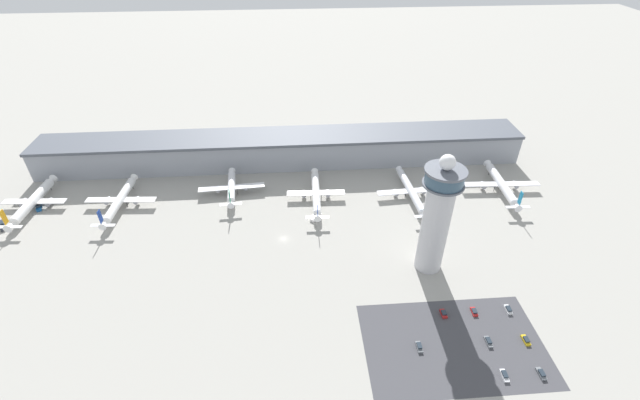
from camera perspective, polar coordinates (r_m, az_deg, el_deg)
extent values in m
plane|color=#9E9B93|center=(200.40, -4.88, -5.18)|extent=(1000.00, 1000.00, 0.00)
cube|color=#9399A3|center=(253.63, -5.05, 6.59)|extent=(277.97, 22.00, 16.55)
cube|color=#4C515B|center=(249.40, -5.16, 8.42)|extent=(277.97, 25.00, 1.60)
cylinder|color=#BCBCC1|center=(178.91, 15.03, -3.62)|extent=(11.12, 11.12, 41.64)
cylinder|color=#565B66|center=(166.82, 16.12, 2.06)|extent=(15.85, 15.85, 0.80)
cylinder|color=#334C60|center=(165.32, 16.28, 2.90)|extent=(14.58, 14.58, 4.98)
cylinder|color=#565B66|center=(163.80, 16.45, 3.78)|extent=(15.85, 15.85, 1.00)
sphere|color=white|center=(162.08, 16.66, 4.83)|extent=(6.01, 6.01, 6.01)
cube|color=#424247|center=(167.28, 17.37, -17.90)|extent=(64.00, 40.00, 0.01)
cylinder|color=white|center=(260.63, -33.93, -0.10)|extent=(6.36, 34.65, 4.50)
cone|color=white|center=(274.20, -32.17, 2.24)|extent=(4.71, 4.29, 4.50)
cone|color=white|center=(247.37, -35.96, -2.78)|extent=(4.34, 5.61, 4.05)
cube|color=white|center=(261.48, -33.81, -0.15)|extent=(31.78, 6.10, 0.44)
cylinder|color=#A8A8B2|center=(266.47, -34.82, -0.28)|extent=(2.74, 5.08, 2.48)
cylinder|color=#A8A8B2|center=(259.31, -32.38, -0.25)|extent=(2.74, 5.08, 2.48)
cube|color=orange|center=(243.75, -36.54, -1.84)|extent=(0.45, 2.81, 7.20)
cube|color=white|center=(246.19, -36.15, -2.91)|extent=(12.69, 2.68, 0.24)
cylinder|color=black|center=(273.41, -32.24, 1.29)|extent=(0.28, 0.28, 2.05)
cylinder|color=black|center=(260.46, -33.13, -0.69)|extent=(0.28, 0.28, 2.05)
cylinder|color=black|center=(263.87, -34.28, -0.70)|extent=(0.28, 0.28, 2.05)
cylinder|color=white|center=(239.39, -25.12, 0.07)|extent=(6.19, 35.44, 4.02)
cone|color=white|center=(254.19, -23.65, 2.60)|extent=(4.24, 3.86, 4.02)
cone|color=white|center=(224.88, -26.83, -2.88)|extent=(3.91, 5.04, 3.62)
cube|color=white|center=(240.29, -25.02, 0.03)|extent=(35.47, 6.57, 0.44)
cylinder|color=#A8A8B2|center=(244.81, -26.45, -0.08)|extent=(2.48, 4.55, 2.21)
cylinder|color=#A8A8B2|center=(238.72, -23.25, -0.06)|extent=(2.48, 4.55, 2.21)
cube|color=navy|center=(221.32, -27.27, -1.97)|extent=(0.47, 2.81, 6.44)
cube|color=white|center=(223.69, -26.98, -3.02)|extent=(11.37, 2.69, 0.24)
cylinder|color=black|center=(253.52, -23.69, 1.61)|extent=(0.28, 0.28, 2.60)
cylinder|color=black|center=(239.92, -24.32, -0.58)|extent=(0.28, 0.28, 2.60)
cylinder|color=black|center=(242.25, -25.54, -0.59)|extent=(0.28, 0.28, 2.60)
cylinder|color=white|center=(231.06, -11.72, 1.75)|extent=(5.81, 25.95, 3.88)
cone|color=white|center=(243.41, -11.66, 3.64)|extent=(4.13, 3.77, 3.88)
cone|color=white|center=(218.50, -11.79, -0.43)|extent=(3.83, 4.91, 3.49)
cube|color=white|center=(231.85, -11.70, 1.68)|extent=(34.96, 7.01, 0.44)
cylinder|color=#A8A8B2|center=(234.01, -13.44, 1.42)|extent=(2.45, 4.42, 2.13)
cylinder|color=#A8A8B2|center=(232.87, -9.88, 1.74)|extent=(2.45, 4.42, 2.13)
cube|color=#14704C|center=(214.88, -11.96, 0.52)|extent=(0.51, 2.81, 6.21)
cube|color=white|center=(217.20, -11.81, -0.55)|extent=(10.98, 2.81, 0.24)
cylinder|color=black|center=(242.64, -11.58, 2.61)|extent=(0.28, 0.28, 2.77)
cylinder|color=black|center=(232.44, -10.96, 1.09)|extent=(0.28, 0.28, 2.77)
cylinder|color=black|center=(232.87, -12.29, 0.98)|extent=(0.28, 0.28, 2.77)
cylinder|color=white|center=(222.15, -0.54, 1.00)|extent=(5.07, 35.62, 3.96)
cone|color=white|center=(238.52, -0.70, 3.65)|extent=(4.07, 3.68, 3.96)
cone|color=white|center=(205.86, -0.34, -2.17)|extent=(3.71, 4.86, 3.56)
cube|color=white|center=(223.13, -0.54, 0.95)|extent=(30.27, 5.35, 0.44)
cylinder|color=#A8A8B2|center=(224.56, -2.17, 0.81)|extent=(2.31, 4.42, 2.18)
cylinder|color=#A8A8B2|center=(224.88, 1.06, 0.89)|extent=(2.31, 4.42, 2.18)
cube|color=navy|center=(202.00, -0.34, -1.17)|extent=(0.39, 2.81, 6.33)
cube|color=white|center=(204.55, -0.33, -2.31)|extent=(11.13, 2.35, 0.24)
cylinder|color=black|center=(237.71, -0.68, 2.61)|extent=(0.28, 0.28, 2.45)
cylinder|color=black|center=(223.99, 0.17, 0.33)|extent=(0.28, 0.28, 2.45)
cylinder|color=black|center=(223.85, -1.24, 0.29)|extent=(0.28, 0.28, 2.45)
cylinder|color=silver|center=(229.17, 12.01, 1.23)|extent=(6.16, 37.77, 3.82)
cone|color=silver|center=(245.38, 10.57, 3.90)|extent=(4.02, 3.67, 3.82)
cone|color=silver|center=(213.27, 13.73, -1.93)|extent=(3.71, 4.79, 3.43)
cube|color=silver|center=(230.11, 11.94, 1.19)|extent=(35.51, 6.60, 0.44)
cylinder|color=#A8A8B2|center=(229.31, 10.07, 0.96)|extent=(2.36, 4.32, 2.10)
cylinder|color=#A8A8B2|center=(233.95, 13.55, 1.23)|extent=(2.36, 4.32, 2.10)
cube|color=#197FB2|center=(209.70, 13.99, -1.01)|extent=(0.47, 2.81, 6.11)
cube|color=silver|center=(212.08, 13.85, -2.06)|extent=(10.79, 2.67, 0.24)
cylinder|color=black|center=(244.61, 10.68, 2.94)|extent=(0.28, 0.28, 2.21)
cylinder|color=black|center=(231.65, 12.55, 0.65)|extent=(0.28, 0.28, 2.21)
cylinder|color=black|center=(229.97, 11.30, 0.55)|extent=(0.28, 0.28, 2.21)
cylinder|color=white|center=(248.43, 23.01, 2.03)|extent=(5.88, 35.61, 4.26)
cone|color=white|center=(263.65, 21.53, 4.39)|extent=(4.44, 4.03, 4.26)
cone|color=white|center=(233.41, 24.73, -0.72)|extent=(4.07, 5.29, 3.84)
cube|color=white|center=(249.34, 22.92, 1.98)|extent=(42.14, 6.31, 0.44)
cylinder|color=#A8A8B2|center=(247.28, 20.91, 1.85)|extent=(2.56, 4.79, 2.35)
cylinder|color=#A8A8B2|center=(254.49, 24.58, 1.86)|extent=(2.56, 4.79, 2.35)
cube|color=#197FB2|center=(229.74, 25.16, 0.25)|extent=(0.43, 2.81, 6.82)
cube|color=white|center=(232.16, 24.88, -0.84)|extent=(12.02, 2.54, 0.24)
cylinder|color=black|center=(262.85, 21.60, 3.40)|extent=(0.28, 0.28, 2.61)
cylinder|color=black|center=(251.35, 23.46, 1.37)|extent=(0.28, 0.28, 2.61)
cylinder|color=black|center=(248.90, 22.21, 1.36)|extent=(0.28, 0.28, 2.61)
cube|color=black|center=(261.44, -33.32, -0.90)|extent=(4.29, 6.29, 0.12)
cube|color=#195699|center=(261.13, -33.37, -0.79)|extent=(4.82, 7.36, 1.38)
cube|color=#232D38|center=(259.90, -33.46, -0.65)|extent=(2.63, 2.71, 1.13)
cube|color=black|center=(211.56, -0.54, -2.47)|extent=(5.46, 5.89, 0.12)
cube|color=silver|center=(211.17, -0.54, -2.33)|extent=(6.24, 6.79, 1.41)
cube|color=#232D38|center=(209.95, -0.66, -2.15)|extent=(2.95, 2.94, 1.15)
cube|color=black|center=(257.07, -36.62, -2.87)|extent=(5.68, 7.06, 0.12)
cube|color=#2D333D|center=(256.67, -36.68, -2.73)|extent=(6.49, 8.24, 1.70)
cube|color=#232D38|center=(255.17, -36.78, -2.55)|extent=(3.01, 3.18, 1.39)
cube|color=black|center=(179.09, 19.83, -13.93)|extent=(1.90, 3.62, 0.12)
cube|color=red|center=(178.85, 19.85, -13.86)|extent=(2.00, 4.30, 0.79)
cube|color=#232D38|center=(178.27, 19.90, -13.73)|extent=(1.71, 2.39, 0.65)
cube|color=black|center=(174.96, 16.12, -14.45)|extent=(1.83, 3.47, 0.12)
cube|color=red|center=(174.68, 16.14, -14.37)|extent=(1.91, 4.13, 0.87)
cube|color=#232D38|center=(174.03, 16.20, -14.22)|extent=(1.67, 2.28, 0.72)
cube|color=black|center=(171.60, 21.51, -17.28)|extent=(1.68, 3.97, 0.12)
cube|color=slate|center=(171.33, 21.53, -17.21)|extent=(1.75, 4.73, 0.84)
cube|color=#232D38|center=(170.81, 21.58, -17.02)|extent=(1.53, 2.61, 0.69)
cube|color=black|center=(163.27, 13.06, -18.66)|extent=(1.74, 3.84, 0.12)
cube|color=slate|center=(162.98, 13.08, -18.58)|extent=(1.83, 4.56, 0.87)
cube|color=#232D38|center=(162.41, 13.11, -18.38)|extent=(1.58, 2.52, 0.71)
cube|color=black|center=(184.51, 23.76, -13.33)|extent=(1.85, 3.91, 0.12)
cube|color=silver|center=(184.25, 23.79, -13.25)|extent=(1.94, 4.64, 0.88)
cube|color=#232D38|center=(183.62, 23.86, -13.11)|extent=(1.67, 2.57, 0.72)
cube|color=black|center=(170.45, 27.35, -19.96)|extent=(1.83, 3.95, 0.12)
cube|color=slate|center=(170.19, 27.39, -19.89)|extent=(1.93, 4.69, 0.81)
cube|color=#232D38|center=(169.58, 27.48, -19.78)|extent=(1.64, 2.60, 0.66)
cube|color=black|center=(177.20, 25.70, -16.58)|extent=(1.79, 3.80, 0.12)
cube|color=gold|center=(176.94, 25.73, -16.51)|extent=(1.88, 4.52, 0.83)
cube|color=#232D38|center=(176.33, 25.82, -16.38)|extent=(1.61, 2.50, 0.68)
cube|color=black|center=(165.11, 23.34, -20.79)|extent=(1.83, 4.02, 0.12)
cube|color=silver|center=(164.83, 23.37, -20.72)|extent=(1.93, 4.78, 0.82)
cube|color=#232D38|center=(164.30, 23.42, -20.53)|extent=(1.64, 2.65, 0.67)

